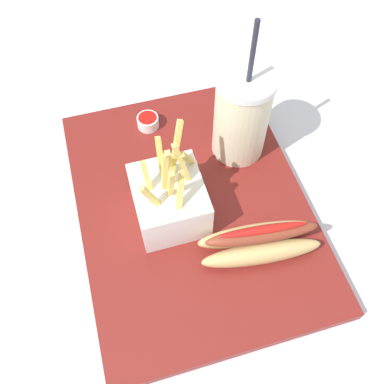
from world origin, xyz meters
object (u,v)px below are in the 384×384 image
Objects in this scene: fries_basket at (169,200)px; ketchup_cup_1 at (148,121)px; soda_cup at (242,115)px; hot_dog_1 at (260,241)px.

fries_basket is 0.17m from ketchup_cup_1.
soda_cup is 0.19m from hot_dog_1.
fries_basket is 0.86× the size of hot_dog_1.
soda_cup is 0.16m from fries_basket.
ketchup_cup_1 is (-0.17, 0.01, -0.03)m from fries_basket.
hot_dog_1 is 0.28m from ketchup_cup_1.
fries_basket reaches higher than ketchup_cup_1.
fries_basket is 0.14m from hot_dog_1.
hot_dog_1 is at bearing -10.33° from soda_cup.
soda_cup is 6.74× the size of ketchup_cup_1.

